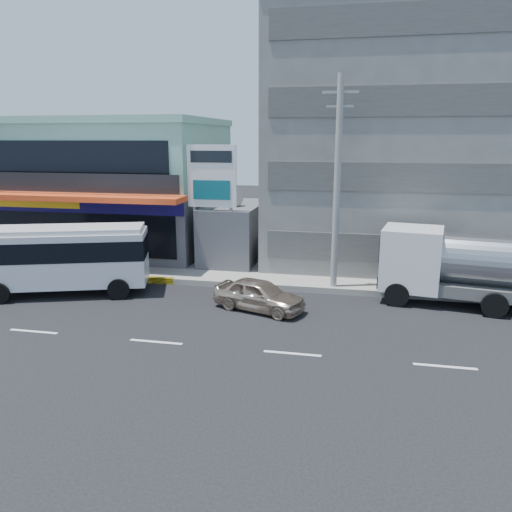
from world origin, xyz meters
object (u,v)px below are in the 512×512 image
(satellite_dish, at_px, (230,205))
(motorcycle_rider, at_px, (134,270))
(tanker_truck, at_px, (473,267))
(billboard, at_px, (212,183))
(utility_pole_near, at_px, (337,185))
(shop_building, at_px, (121,189))
(minibus, at_px, (63,254))
(concrete_building, at_px, (414,142))
(sedan, at_px, (259,295))

(satellite_dish, bearing_deg, motorcycle_rider, -133.60)
(tanker_truck, height_order, motorcycle_rider, tanker_truck)
(satellite_dish, distance_m, billboard, 2.31)
(satellite_dish, distance_m, utility_pole_near, 7.17)
(billboard, bearing_deg, utility_pole_near, -15.48)
(shop_building, xyz_separation_m, motorcycle_rider, (4.00, -7.15, -3.29))
(satellite_dish, height_order, utility_pole_near, utility_pole_near)
(shop_building, distance_m, minibus, 9.71)
(minibus, height_order, motorcycle_rider, minibus)
(concrete_building, xyz_separation_m, motorcycle_rider, (-14.00, -8.20, -6.29))
(tanker_truck, bearing_deg, sedan, -165.09)
(shop_building, bearing_deg, tanker_truck, -20.25)
(shop_building, height_order, sedan, shop_building)
(utility_pole_near, height_order, motorcycle_rider, utility_pole_near)
(billboard, xyz_separation_m, motorcycle_rider, (-3.50, -2.40, -4.22))
(concrete_building, height_order, minibus, concrete_building)
(utility_pole_near, height_order, tanker_truck, utility_pole_near)
(utility_pole_near, relative_size, sedan, 2.48)
(utility_pole_near, bearing_deg, sedan, -132.80)
(utility_pole_near, xyz_separation_m, minibus, (-12.45, -2.81, -3.23))
(shop_building, distance_m, sedan, 15.09)
(shop_building, height_order, tanker_truck, shop_building)
(shop_building, xyz_separation_m, sedan, (11.00, -9.79, -3.31))
(sedan, relative_size, motorcycle_rider, 1.88)
(minibus, relative_size, sedan, 2.00)
(shop_building, xyz_separation_m, satellite_dish, (8.00, -2.95, -0.42))
(concrete_building, bearing_deg, billboard, -151.08)
(minibus, height_order, sedan, minibus)
(shop_building, xyz_separation_m, concrete_building, (18.00, 1.05, 3.00))
(tanker_truck, distance_m, motorcycle_rider, 16.06)
(billboard, distance_m, motorcycle_rider, 5.98)
(sedan, height_order, motorcycle_rider, motorcycle_rider)
(shop_building, distance_m, satellite_dish, 8.54)
(billboard, bearing_deg, motorcycle_rider, -145.56)
(billboard, height_order, minibus, billboard)
(concrete_building, xyz_separation_m, satellite_dish, (-10.00, -4.00, -3.42))
(shop_building, bearing_deg, utility_pole_near, -25.06)
(minibus, bearing_deg, billboard, 37.76)
(sedan, bearing_deg, satellite_dish, 42.44)
(shop_building, xyz_separation_m, billboard, (7.50, -4.75, 0.93))
(concrete_building, distance_m, sedan, 14.37)
(minibus, relative_size, tanker_truck, 0.92)
(shop_building, relative_size, tanker_truck, 1.42)
(concrete_building, xyz_separation_m, sedan, (-7.00, -10.84, -6.31))
(shop_building, height_order, satellite_dish, shop_building)
(minibus, xyz_separation_m, tanker_truck, (18.47, 1.97, -0.13))
(shop_building, relative_size, concrete_building, 0.77)
(satellite_dish, height_order, sedan, satellite_dish)
(satellite_dish, xyz_separation_m, minibus, (-6.45, -6.41, -1.66))
(billboard, bearing_deg, sedan, -55.22)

